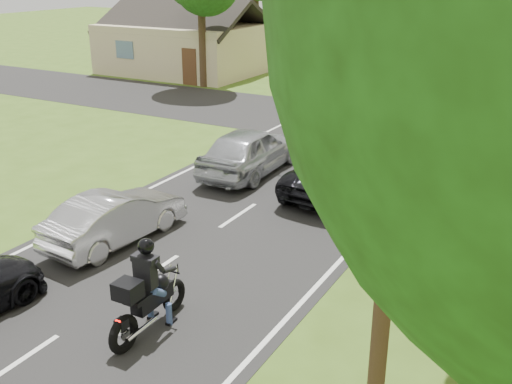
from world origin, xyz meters
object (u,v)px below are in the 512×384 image
silver_sedan (115,217)px  dark_suv (343,173)px  sign_green (465,130)px  traffic_signal (447,42)px  sign_white (387,207)px  utility_pole_near (400,111)px  motorcycle_rider (146,296)px  silver_suv (250,150)px

silver_sedan → dark_suv: bearing=-118.0°
sign_green → traffic_signal: bearing=117.4°
dark_suv → sign_white: sign_white is taller
utility_pole_near → sign_green: bearing=95.7°
traffic_signal → sign_green: (1.56, -3.02, -2.54)m
motorcycle_rider → silver_suv: (-3.08, 9.45, 0.04)m
motorcycle_rider → silver_suv: bearing=107.1°
silver_sedan → silver_suv: bearing=-88.6°
sign_white → silver_suv: bearing=144.4°
dark_suv → utility_pole_near: (4.21, -9.17, 4.38)m
motorcycle_rider → sign_green: bearing=74.2°
motorcycle_rider → sign_white: (3.24, 4.93, 0.79)m
traffic_signal → sign_white: 11.39m
silver_suv → sign_green: bearing=-153.7°
motorcycle_rider → sign_white: 5.95m
dark_suv → silver_suv: size_ratio=1.02×
motorcycle_rider → silver_suv: 9.94m
traffic_signal → sign_white: bearing=-83.0°
utility_pole_near → sign_white: bearing=106.8°
traffic_signal → sign_green: 4.24m
dark_suv → silver_sedan: bearing=62.6°
silver_sedan → traffic_signal: bearing=-107.8°
silver_sedan → traffic_signal: size_ratio=0.65×
dark_suv → sign_white: size_ratio=2.34×
silver_sedan → silver_suv: (0.32, 6.55, 0.15)m
traffic_signal → silver_suv: bearing=-127.3°
dark_suv → traffic_signal: bearing=-96.4°
sign_white → utility_pole_near: bearing=-73.2°
motorcycle_rider → silver_suv: motorcycle_rider is taller
sign_white → dark_suv: bearing=122.9°
sign_white → motorcycle_rider: bearing=-123.3°
silver_sedan → sign_green: 12.17m
sign_white → sign_green: bearing=88.6°
traffic_signal → sign_white: size_ratio=3.00×
traffic_signal → sign_white: (1.36, -11.02, -2.54)m
motorcycle_rider → silver_sedan: motorcycle_rider is taller
motorcycle_rider → dark_suv: (0.52, 9.13, -0.10)m
silver_sedan → utility_pole_near: utility_pole_near is taller
sign_green → motorcycle_rider: bearing=-104.9°
utility_pole_near → sign_green: utility_pole_near is taller
silver_suv → traffic_signal: 8.81m
traffic_signal → utility_pole_near: utility_pole_near is taller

